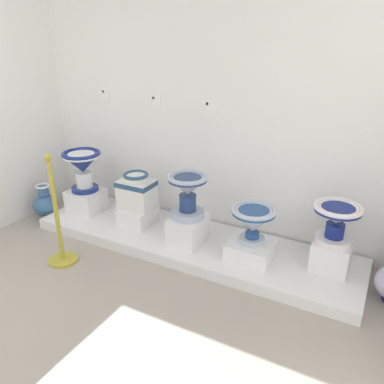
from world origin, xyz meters
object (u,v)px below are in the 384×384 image
object	(u,v)px
plinth_block_pale_glazed	(188,229)
decorative_vase_spare	(45,204)
antique_toilet_rightmost	(137,191)
antique_toilet_tall_cobalt	(337,218)
antique_toilet_central_ornate	(253,220)
stanchion_post_near_left	(59,233)
plinth_block_squat_floral	(86,200)
plinth_block_tall_cobalt	(331,256)
antique_toilet_pale_glazed	(188,190)
plinth_block_rightmost	(138,215)
info_placard_first	(106,95)
plinth_block_central_ornate	(251,249)
antique_toilet_squat_floral	(82,164)
info_placard_second	(156,101)
info_placard_third	(211,108)

from	to	relation	value
plinth_block_pale_glazed	decorative_vase_spare	xyz separation A→B (m)	(-1.80, -0.12, -0.07)
antique_toilet_rightmost	antique_toilet_tall_cobalt	size ratio (longest dim) A/B	0.98
plinth_block_pale_glazed	decorative_vase_spare	bearing A→B (deg)	-176.21
antique_toilet_central_ornate	stanchion_post_near_left	distance (m)	1.76
plinth_block_squat_floral	plinth_block_tall_cobalt	xyz separation A→B (m)	(2.65, 0.08, 0.01)
antique_toilet_pale_glazed	stanchion_post_near_left	bearing A→B (deg)	-143.00
plinth_block_rightmost	info_placard_first	world-z (taller)	info_placard_first
plinth_block_rightmost	decorative_vase_spare	xyz separation A→B (m)	(-1.15, -0.21, -0.03)
plinth_block_central_ornate	antique_toilet_central_ornate	size ratio (longest dim) A/B	0.99
antique_toilet_pale_glazed	antique_toilet_squat_floral	bearing A→B (deg)	176.79
plinth_block_central_ornate	stanchion_post_near_left	world-z (taller)	stanchion_post_near_left
antique_toilet_rightmost	info_placard_first	distance (m)	1.17
plinth_block_squat_floral	antique_toilet_tall_cobalt	world-z (taller)	antique_toilet_tall_cobalt
plinth_block_central_ornate	decorative_vase_spare	bearing A→B (deg)	-176.54
stanchion_post_near_left	plinth_block_central_ornate	bearing A→B (deg)	25.10
plinth_block_rightmost	info_placard_second	bearing A→B (deg)	89.47
plinth_block_rightmost	plinth_block_tall_cobalt	bearing A→B (deg)	1.82
plinth_block_squat_floral	info_placard_third	size ratio (longest dim) A/B	2.46
antique_toilet_squat_floral	info_placard_first	xyz separation A→B (m)	(0.04, 0.44, 0.68)
info_placard_second	info_placard_third	world-z (taller)	info_placard_second
antique_toilet_squat_floral	plinth_block_rightmost	size ratio (longest dim) A/B	1.25
plinth_block_rightmost	antique_toilet_pale_glazed	xyz separation A→B (m)	(0.65, -0.09, 0.45)
antique_toilet_pale_glazed	plinth_block_tall_cobalt	distance (m)	1.37
info_placard_first	antique_toilet_central_ornate	bearing A→B (deg)	-13.91
antique_toilet_rightmost	antique_toilet_tall_cobalt	bearing A→B (deg)	1.82
info_placard_first	antique_toilet_pale_glazed	bearing A→B (deg)	-21.29
plinth_block_squat_floral	plinth_block_tall_cobalt	size ratio (longest dim) A/B	1.18
antique_toilet_pale_glazed	plinth_block_central_ornate	distance (m)	0.79
plinth_block_pale_glazed	decorative_vase_spare	size ratio (longest dim) A/B	0.94
antique_toilet_tall_cobalt	decorative_vase_spare	xyz separation A→B (m)	(-3.10, -0.27, -0.43)
stanchion_post_near_left	antique_toilet_pale_glazed	bearing A→B (deg)	37.00
plinth_block_squat_floral	info_placard_second	size ratio (longest dim) A/B	2.97
plinth_block_rightmost	antique_toilet_central_ornate	world-z (taller)	antique_toilet_central_ornate
info_placard_third	plinth_block_pale_glazed	bearing A→B (deg)	-87.81
antique_toilet_squat_floral	plinth_block_rightmost	distance (m)	0.84
antique_toilet_tall_cobalt	decorative_vase_spare	world-z (taller)	antique_toilet_tall_cobalt
antique_toilet_pale_glazed	plinth_block_central_ornate	size ratio (longest dim) A/B	1.08
stanchion_post_near_left	plinth_block_rightmost	bearing A→B (deg)	69.75
antique_toilet_pale_glazed	info_placard_second	bearing A→B (deg)	141.70
info_placard_first	info_placard_third	world-z (taller)	info_placard_first
antique_toilet_squat_floral	antique_toilet_rightmost	size ratio (longest dim) A/B	1.16
info_placard_second	stanchion_post_near_left	size ratio (longest dim) A/B	0.12
plinth_block_squat_floral	plinth_block_pale_glazed	distance (m)	1.35
info_placard_third	decorative_vase_spare	xyz separation A→B (m)	(-1.78, -0.63, -1.14)
antique_toilet_squat_floral	antique_toilet_rightmost	distance (m)	0.72
antique_toilet_pale_glazed	plinth_block_central_ornate	bearing A→B (deg)	2.54
plinth_block_pale_glazed	plinth_block_central_ornate	distance (m)	0.64
antique_toilet_tall_cobalt	decorative_vase_spare	size ratio (longest dim) A/B	0.98
info_placard_third	plinth_block_squat_floral	bearing A→B (deg)	-161.88
plinth_block_rightmost	info_placard_first	xyz separation A→B (m)	(-0.66, 0.42, 1.15)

